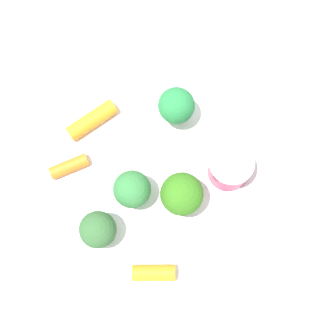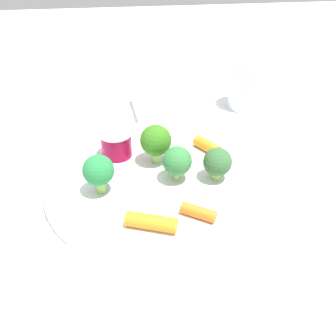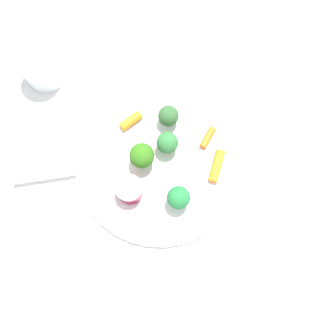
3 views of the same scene
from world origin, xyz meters
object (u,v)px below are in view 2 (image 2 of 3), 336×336
(plate, at_px, (159,178))
(fork, at_px, (139,116))
(carrot_stick_0, at_px, (151,222))
(broccoli_floret_0, at_px, (217,162))
(broccoli_floret_1, at_px, (177,161))
(carrot_stick_1, at_px, (198,212))
(drinking_glass, at_px, (250,85))
(sauce_cup, at_px, (116,144))
(carrot_stick_2, at_px, (207,146))
(broccoli_floret_3, at_px, (153,141))
(broccoli_floret_2, at_px, (99,171))

(plate, xyz_separation_m, fork, (-0.17, -0.02, 0.01))
(carrot_stick_0, xyz_separation_m, fork, (-0.27, 0.00, -0.01))
(plate, xyz_separation_m, broccoli_floret_0, (0.02, 0.07, 0.03))
(broccoli_floret_1, distance_m, carrot_stick_1, 0.08)
(carrot_stick_0, xyz_separation_m, carrot_stick_1, (-0.01, 0.06, -0.00))
(plate, relative_size, drinking_glass, 3.58)
(sauce_cup, height_order, carrot_stick_2, sauce_cup)
(plate, bearing_deg, broccoli_floret_1, 57.83)
(sauce_cup, bearing_deg, broccoli_floret_3, 64.45)
(carrot_stick_2, xyz_separation_m, fork, (-0.12, -0.09, -0.01))
(plate, relative_size, broccoli_floret_1, 6.28)
(broccoli_floret_1, relative_size, carrot_stick_0, 0.84)
(broccoli_floret_1, xyz_separation_m, broccoli_floret_3, (-0.05, -0.03, 0.01))
(broccoli_floret_1, bearing_deg, fork, -168.44)
(carrot_stick_2, distance_m, fork, 0.15)
(carrot_stick_1, relative_size, drinking_glass, 0.49)
(broccoli_floret_2, height_order, carrot_stick_0, broccoli_floret_2)
(plate, height_order, carrot_stick_0, carrot_stick_0)
(fork, bearing_deg, broccoli_floret_3, 4.75)
(broccoli_floret_3, xyz_separation_m, fork, (-0.14, -0.01, -0.03))
(broccoli_floret_0, relative_size, broccoli_floret_3, 0.80)
(broccoli_floret_2, xyz_separation_m, drinking_glass, (-0.24, 0.27, -0.00))
(plate, height_order, drinking_glass, drinking_glass)
(plate, bearing_deg, drinking_glass, 137.07)
(carrot_stick_0, bearing_deg, carrot_stick_1, 100.36)
(broccoli_floret_3, relative_size, carrot_stick_0, 0.98)
(broccoli_floret_3, bearing_deg, plate, 6.80)
(broccoli_floret_0, relative_size, broccoli_floret_2, 0.87)
(broccoli_floret_1, xyz_separation_m, drinking_glass, (-0.23, 0.17, 0.00))
(broccoli_floret_1, height_order, broccoli_floret_3, broccoli_floret_3)
(fork, distance_m, drinking_glass, 0.22)
(plate, distance_m, carrot_stick_1, 0.10)
(carrot_stick_0, bearing_deg, broccoli_floret_0, 129.99)
(plate, xyz_separation_m, broccoli_floret_1, (0.01, 0.02, 0.03))
(broccoli_floret_2, height_order, broccoli_floret_3, broccoli_floret_3)
(fork, bearing_deg, carrot_stick_2, 37.49)
(sauce_cup, relative_size, carrot_stick_0, 0.80)
(sauce_cup, xyz_separation_m, broccoli_floret_2, (0.08, -0.02, 0.01))
(fork, relative_size, drinking_glass, 2.11)
(plate, xyz_separation_m, carrot_stick_0, (0.10, -0.02, 0.01))
(carrot_stick_0, bearing_deg, broccoli_floret_3, 172.95)
(broccoli_floret_3, bearing_deg, carrot_stick_2, 102.65)
(broccoli_floret_0, distance_m, carrot_stick_1, 0.08)
(broccoli_floret_3, xyz_separation_m, drinking_glass, (-0.18, 0.20, -0.00))
(broccoli_floret_2, distance_m, carrot_stick_1, 0.13)
(sauce_cup, height_order, broccoli_floret_0, broccoli_floret_0)
(broccoli_floret_1, bearing_deg, plate, -122.17)
(broccoli_floret_3, distance_m, carrot_stick_1, 0.13)
(carrot_stick_1, bearing_deg, fork, -168.84)
(carrot_stick_0, height_order, drinking_glass, drinking_glass)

